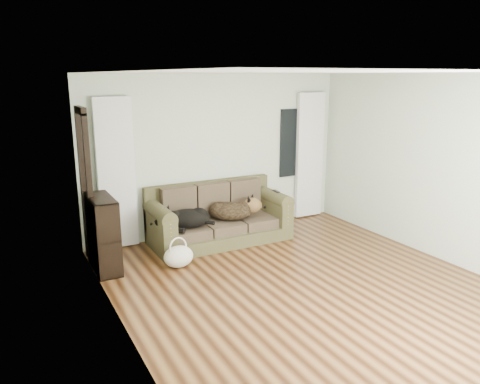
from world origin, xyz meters
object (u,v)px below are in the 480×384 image
sofa (220,214)px  tote_bag (179,256)px  bookshelf (103,234)px  dog_black_lab (185,219)px  dog_shepherd (232,210)px

sofa → tote_bag: sofa is taller
bookshelf → dog_black_lab: bearing=4.9°
sofa → dog_shepherd: size_ratio=3.13×
sofa → bookshelf: (-1.86, -0.27, 0.05)m
sofa → dog_shepherd: sofa is taller
dog_shepherd → sofa: bearing=19.7°
dog_shepherd → bookshelf: size_ratio=0.69×
dog_black_lab → bookshelf: (-1.25, -0.17, 0.02)m
sofa → tote_bag: 1.21m
dog_shepherd → bookshelf: 2.07m
tote_bag → bookshelf: bookshelf is taller
tote_bag → dog_shepherd: bearing=28.6°
sofa → tote_bag: size_ratio=5.22×
sofa → bookshelf: 1.88m
dog_black_lab → tote_bag: dog_black_lab is taller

